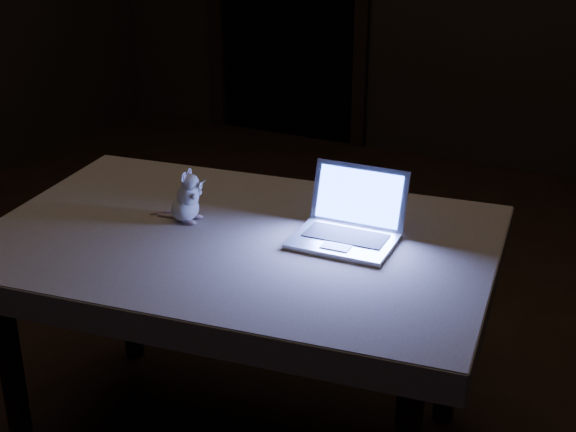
% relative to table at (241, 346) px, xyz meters
% --- Properties ---
extents(floor, '(5.00, 5.00, 0.00)m').
position_rel_table_xyz_m(floor, '(-0.14, 0.28, -0.34)').
color(floor, black).
rests_on(floor, ground).
extents(table, '(1.38, 0.98, 0.69)m').
position_rel_table_xyz_m(table, '(0.00, 0.00, 0.00)').
color(table, black).
rests_on(table, floor).
extents(tablecloth, '(1.44, 1.02, 0.08)m').
position_rel_table_xyz_m(tablecloth, '(-0.06, 0.03, 0.31)').
color(tablecloth, '#C0AF9D').
rests_on(tablecloth, table).
extents(laptop, '(0.28, 0.25, 0.18)m').
position_rel_table_xyz_m(laptop, '(0.28, 0.08, 0.44)').
color(laptop, silver).
rests_on(laptop, tablecloth).
extents(plush_mouse, '(0.12, 0.12, 0.15)m').
position_rel_table_xyz_m(plush_mouse, '(-0.18, 0.02, 0.43)').
color(plush_mouse, silver).
rests_on(plush_mouse, tablecloth).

